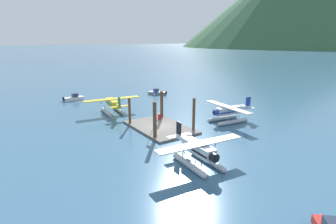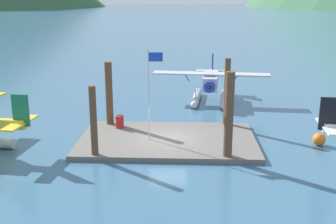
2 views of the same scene
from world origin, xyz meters
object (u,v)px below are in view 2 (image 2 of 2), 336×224
at_px(flagpole, 150,84).
at_px(fuel_drum, 120,122).
at_px(mooring_buoy, 319,139).
at_px(seaplane_silver_bow_right, 211,85).

distance_m(flagpole, fuel_drum, 4.63).
xyz_separation_m(fuel_drum, mooring_buoy, (13.22, -2.20, -0.33)).
relative_size(fuel_drum, mooring_buoy, 1.07).
bearing_deg(mooring_buoy, seaplane_silver_bow_right, 119.13).
bearing_deg(seaplane_silver_bow_right, mooring_buoy, -60.87).
relative_size(flagpole, seaplane_silver_bow_right, 0.55).
xyz_separation_m(flagpole, mooring_buoy, (10.80, 0.13, -3.51)).
bearing_deg(fuel_drum, flagpole, -43.93).
relative_size(flagpole, fuel_drum, 6.59).
height_order(flagpole, seaplane_silver_bow_right, flagpole).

